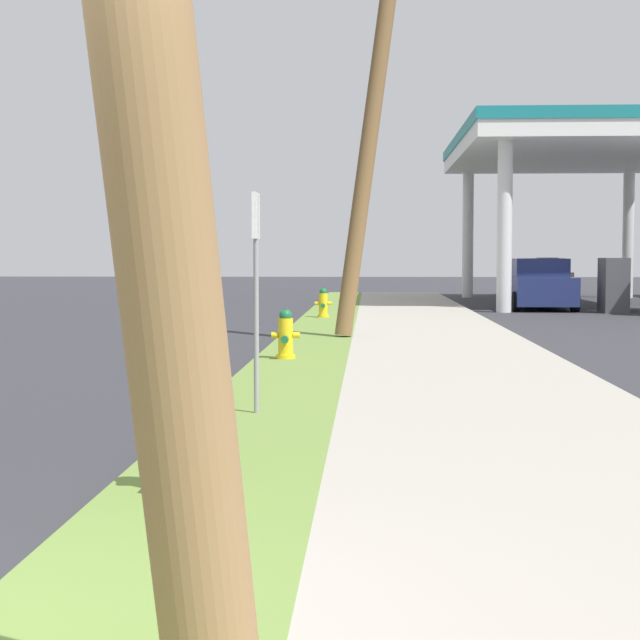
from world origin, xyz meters
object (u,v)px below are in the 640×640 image
Objects in this scene: fire_hydrant_second at (286,337)px; car_navy_by_far_pump at (537,286)px; street_sign_post at (256,256)px; car_tan_by_near_pump at (539,279)px; fire_hydrant_nearest at (177,440)px; utility_pole_midground at (377,80)px; fire_hydrant_third at (323,304)px.

fire_hydrant_second is 18.32m from car_navy_by_far_pump.
car_tan_by_near_pump is (8.12, 32.91, -0.91)m from street_sign_post.
utility_pole_midground reaches higher than fire_hydrant_nearest.
fire_hydrant_third is 0.16× the size of car_tan_by_near_pump.
car_navy_by_far_pump reaches higher than fire_hydrant_nearest.
car_navy_by_far_pump is at bearing 75.85° from fire_hydrant_nearest.
fire_hydrant_third is 0.16× the size of car_navy_by_far_pump.
fire_hydrant_nearest is at bearing -90.25° from fire_hydrant_third.
fire_hydrant_third is at bearing 102.51° from utility_pole_midground.
car_tan_by_near_pump is (8.27, 27.64, 0.28)m from fire_hydrant_second.
car_tan_by_near_pump is at bearing 80.34° from car_navy_by_far_pump.
street_sign_post is (0.15, 3.30, 1.19)m from fire_hydrant_nearest.
car_tan_by_near_pump is at bearing 77.14° from fire_hydrant_nearest.
utility_pole_midground reaches higher than fire_hydrant_third.
car_navy_by_far_pump is at bearing 69.27° from fire_hydrant_second.
car_navy_by_far_pump is at bearing -99.66° from car_tan_by_near_pump.
car_tan_by_near_pump is 1.01× the size of car_navy_by_far_pump.
fire_hydrant_second is at bearing 90.02° from fire_hydrant_nearest.
car_navy_by_far_pump is (6.49, 17.14, 0.28)m from fire_hydrant_second.
fire_hydrant_nearest is 1.00× the size of fire_hydrant_third.
utility_pole_midground is at bearing 73.38° from fire_hydrant_second.
utility_pole_midground is at bearing -77.49° from fire_hydrant_third.
fire_hydrant_nearest is 1.00× the size of fire_hydrant_second.
fire_hydrant_nearest is 26.52m from car_navy_by_far_pump.
fire_hydrant_third is at bearing -133.63° from car_navy_by_far_pump.
fire_hydrant_nearest is 14.02m from utility_pole_midground.
car_navy_by_far_pump reaches higher than fire_hydrant_third.
fire_hydrant_third is at bearing -115.43° from car_tan_by_near_pump.
utility_pole_midground reaches higher than street_sign_post.
car_navy_by_far_pump is (6.48, 25.72, 0.28)m from fire_hydrant_nearest.
utility_pole_midground is 4.51× the size of street_sign_post.
fire_hydrant_nearest is at bearing -95.94° from utility_pole_midground.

